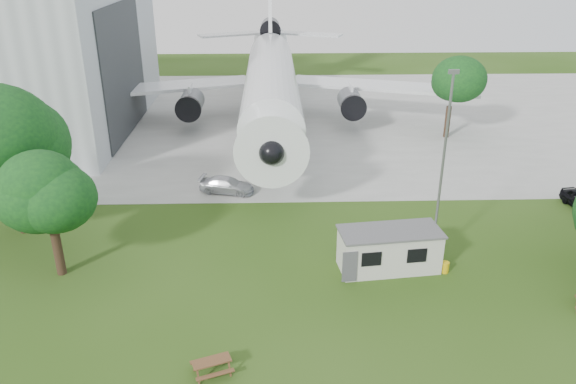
{
  "coord_description": "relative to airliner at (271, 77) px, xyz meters",
  "views": [
    {
      "loc": [
        -1.97,
        -24.7,
        18.53
      ],
      "look_at": [
        -0.98,
        8.0,
        4.0
      ],
      "focal_mm": 35.0,
      "sensor_mm": 36.0,
      "label": 1
    }
  ],
  "objects": [
    {
      "name": "ground",
      "position": [
        2.0,
        -35.86,
        -5.27
      ],
      "size": [
        160.0,
        160.0,
        0.0
      ],
      "primitive_type": "plane",
      "color": "#3F5E21"
    },
    {
      "name": "concrete_apron",
      "position": [
        2.0,
        2.14,
        -5.25
      ],
      "size": [
        120.0,
        46.0,
        0.03
      ],
      "primitive_type": "cube",
      "color": "#B7B7B2",
      "rests_on": "ground"
    },
    {
      "name": "airliner",
      "position": [
        0.0,
        0.0,
        0.0
      ],
      "size": [
        46.36,
        47.73,
        17.69
      ],
      "color": "white",
      "rests_on": "ground"
    },
    {
      "name": "site_cabin",
      "position": [
        7.17,
        -30.7,
        -3.96
      ],
      "size": [
        6.89,
        3.41,
        2.62
      ],
      "color": "beige",
      "rests_on": "ground"
    },
    {
      "name": "picnic_west",
      "position": [
        -2.91,
        -39.8,
        -5.27
      ],
      "size": [
        2.21,
        2.03,
        0.76
      ],
      "primitive_type": null,
      "rotation": [
        0.0,
        0.0,
        0.36
      ],
      "color": "brown",
      "rests_on": "ground"
    },
    {
      "name": "lamp_mast",
      "position": [
        10.2,
        -29.66,
        0.73
      ],
      "size": [
        0.16,
        0.16,
        12.0
      ],
      "primitive_type": "cylinder",
      "color": "slate",
      "rests_on": "ground"
    },
    {
      "name": "tree_west_big",
      "position": [
        -17.4,
        -25.17,
        1.19
      ],
      "size": [
        9.17,
        9.17,
        11.05
      ],
      "color": "#382619",
      "rests_on": "ground"
    },
    {
      "name": "tree_west_small",
      "position": [
        -12.94,
        -30.73,
        0.11
      ],
      "size": [
        5.9,
        5.9,
        8.35
      ],
      "color": "#382619",
      "rests_on": "ground"
    },
    {
      "name": "tree_far_apron",
      "position": [
        18.19,
        -5.19,
        0.37
      ],
      "size": [
        5.46,
        5.46,
        8.39
      ],
      "color": "#382619",
      "rests_on": "ground"
    },
    {
      "name": "car_apron_van",
      "position": [
        -3.66,
        -18.8,
        -4.63
      ],
      "size": [
        4.71,
        2.75,
        1.28
      ],
      "primitive_type": "imported",
      "rotation": [
        0.0,
        0.0,
        1.34
      ],
      "color": "silver",
      "rests_on": "ground"
    }
  ]
}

